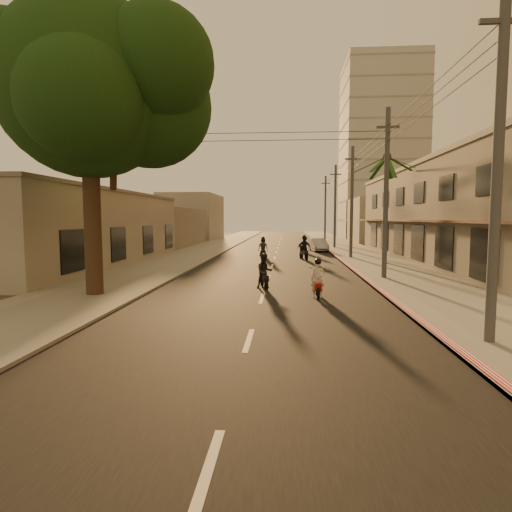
% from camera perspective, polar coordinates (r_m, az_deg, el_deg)
% --- Properties ---
extents(ground, '(160.00, 160.00, 0.00)m').
position_cam_1_polar(ground, '(15.52, 0.35, -7.11)').
color(ground, '#383023').
rests_on(ground, ground).
extents(road, '(10.00, 140.00, 0.02)m').
position_cam_1_polar(road, '(35.30, 2.50, -0.25)').
color(road, black).
rests_on(road, ground).
extents(sidewalk_right, '(5.00, 140.00, 0.12)m').
position_cam_1_polar(sidewalk_right, '(35.88, 14.56, -0.25)').
color(sidewalk_right, slate).
rests_on(sidewalk_right, ground).
extents(sidewalk_left, '(5.00, 140.00, 0.12)m').
position_cam_1_polar(sidewalk_left, '(36.29, -9.42, -0.09)').
color(sidewalk_left, slate).
rests_on(sidewalk_left, ground).
extents(curb_stripe, '(0.20, 60.00, 0.20)m').
position_cam_1_polar(curb_stripe, '(30.58, 11.83, -1.01)').
color(curb_stripe, red).
rests_on(curb_stripe, ground).
extents(shophouse_row, '(8.80, 34.20, 7.30)m').
position_cam_1_polar(shophouse_row, '(35.58, 25.61, 5.17)').
color(shophouse_row, gray).
rests_on(shophouse_row, ground).
extents(left_building, '(8.20, 24.20, 5.20)m').
position_cam_1_polar(left_building, '(32.77, -23.11, 3.47)').
color(left_building, '#9D998E').
rests_on(left_building, ground).
extents(distant_tower, '(12.10, 12.10, 28.00)m').
position_cam_1_polar(distant_tower, '(73.49, 16.32, 13.24)').
color(distant_tower, '#B7B5B2').
rests_on(distant_tower, ground).
extents(broadleaf_tree, '(9.60, 8.70, 12.10)m').
position_cam_1_polar(broadleaf_tree, '(19.59, -20.18, 20.17)').
color(broadleaf_tree, black).
rests_on(broadleaf_tree, ground).
extents(palm_tree, '(5.00, 5.00, 8.20)m').
position_cam_1_polar(palm_tree, '(32.15, 17.05, 11.76)').
color(palm_tree, black).
rests_on(palm_tree, ground).
extents(utility_poles, '(1.20, 48.26, 9.00)m').
position_cam_1_polar(utility_poles, '(35.67, 12.71, 10.18)').
color(utility_poles, '#38383A').
rests_on(utility_poles, ground).
extents(filler_right, '(8.00, 14.00, 6.00)m').
position_cam_1_polar(filler_right, '(61.53, 16.40, 4.59)').
color(filler_right, '#9D998E').
rests_on(filler_right, ground).
extents(filler_left_near, '(8.00, 14.00, 4.40)m').
position_cam_1_polar(filler_left_near, '(51.39, -12.86, 3.73)').
color(filler_left_near, '#9D998E').
rests_on(filler_left_near, ground).
extents(filler_left_far, '(8.00, 14.00, 7.00)m').
position_cam_1_polar(filler_left_far, '(68.79, -8.48, 5.18)').
color(filler_left_far, '#9D998E').
rests_on(filler_left_far, ground).
extents(scooter_red, '(0.63, 1.68, 1.65)m').
position_cam_1_polar(scooter_red, '(17.74, 8.23, -3.26)').
color(scooter_red, black).
rests_on(scooter_red, ground).
extents(scooter_mid_a, '(1.03, 1.67, 1.66)m').
position_cam_1_polar(scooter_mid_a, '(20.01, 1.13, -2.16)').
color(scooter_mid_a, black).
rests_on(scooter_mid_a, ground).
extents(scooter_mid_b, '(1.31, 1.96, 1.97)m').
position_cam_1_polar(scooter_mid_b, '(33.76, 6.43, 0.98)').
color(scooter_mid_b, black).
rests_on(scooter_mid_b, ground).
extents(scooter_far_a, '(0.84, 1.79, 1.76)m').
position_cam_1_polar(scooter_far_a, '(35.67, 0.95, 1.06)').
color(scooter_far_a, black).
rests_on(scooter_far_a, ground).
extents(scooter_far_b, '(1.06, 1.71, 1.68)m').
position_cam_1_polar(scooter_far_b, '(40.57, 6.50, 1.48)').
color(scooter_far_b, black).
rests_on(scooter_far_b, ground).
extents(parked_car, '(2.39, 4.28, 1.29)m').
position_cam_1_polar(parked_car, '(42.73, 8.30, 1.47)').
color(parked_car, '#A5A8AD').
rests_on(parked_car, ground).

